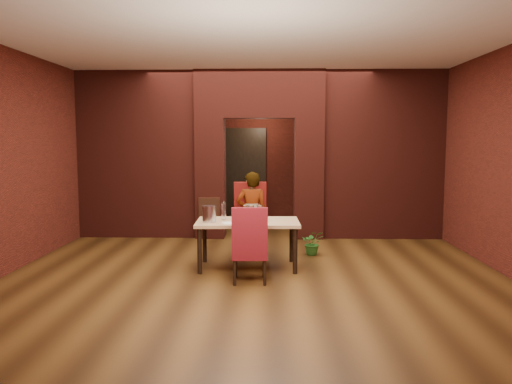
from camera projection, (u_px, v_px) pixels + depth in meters
floor at (257, 261)px, 7.80m from camera, size 8.00×8.00×0.00m
ceiling at (257, 52)px, 7.47m from camera, size 7.00×8.00×0.04m
wall_back at (261, 152)px, 11.61m from camera, size 7.00×0.04×3.20m
wall_front at (242, 180)px, 3.66m from camera, size 7.00×0.04×3.20m
wall_left at (31, 159)px, 7.73m from camera, size 0.04×8.00×3.20m
wall_right at (488, 159)px, 7.53m from camera, size 0.04×8.00×3.20m
pillar_left at (211, 178)px, 9.70m from camera, size 0.55×0.55×2.30m
pillar_right at (309, 178)px, 9.64m from camera, size 0.55×0.55×2.30m
lintel at (260, 95)px, 9.50m from camera, size 2.45×0.55×0.90m
wing_wall_left at (138, 155)px, 9.69m from camera, size 2.28×0.35×3.20m
wing_wall_right at (383, 155)px, 9.55m from camera, size 2.28×0.35×3.20m
vent_panel at (209, 211)px, 9.47m from camera, size 0.40×0.03×0.50m
rear_door at (244, 176)px, 11.62m from camera, size 0.90×0.08×2.10m
rear_door_frame at (244, 176)px, 11.58m from camera, size 1.02×0.04×2.22m
dining_table at (248, 244)px, 7.38m from camera, size 1.53×0.89×0.70m
chair_far at (251, 219)px, 8.16m from camera, size 0.58×0.58×1.19m
chair_near at (250, 244)px, 6.64m from camera, size 0.48×0.48×1.03m
person_seated at (252, 214)px, 8.08m from camera, size 0.52×0.36×1.38m
wine_glass_a at (246, 213)px, 7.39m from camera, size 0.09×0.09×0.23m
wine_glass_b at (251, 213)px, 7.39m from camera, size 0.09×0.09×0.22m
wine_glass_c at (260, 213)px, 7.37m from camera, size 0.09×0.09×0.23m
tasting_sheet at (233, 223)px, 7.16m from camera, size 0.36×0.31×0.00m
wine_bucket at (209, 214)px, 7.21m from camera, size 0.20×0.20×0.24m
water_bottle at (224, 210)px, 7.43m from camera, size 0.07×0.07×0.28m
potted_plant at (313, 243)px, 8.22m from camera, size 0.37×0.33×0.40m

